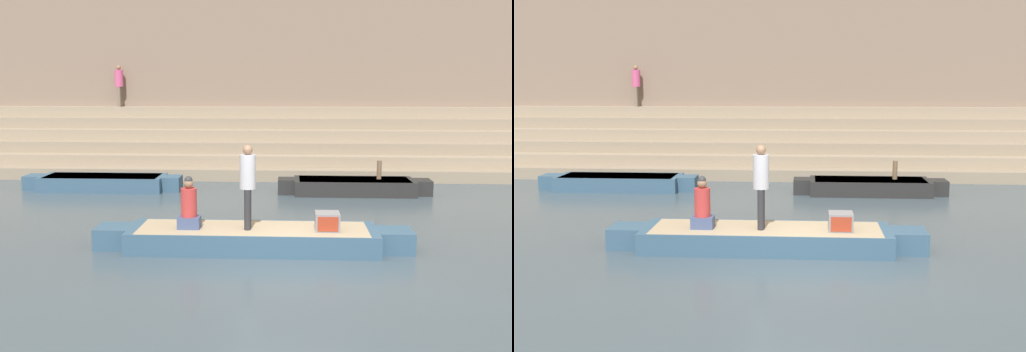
% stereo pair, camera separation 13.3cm
% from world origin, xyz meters
% --- Properties ---
extents(ground_plane, '(120.00, 120.00, 0.00)m').
position_xyz_m(ground_plane, '(0.00, 0.00, 0.00)').
color(ground_plane, '#3D4C56').
extents(ghat_steps, '(36.00, 3.74, 2.42)m').
position_xyz_m(ghat_steps, '(0.00, 12.07, 0.87)').
color(ghat_steps, gray).
rests_on(ghat_steps, ground).
extents(back_wall, '(34.20, 1.28, 6.94)m').
position_xyz_m(back_wall, '(0.00, 14.02, 3.44)').
color(back_wall, '#7F6B5B').
rests_on(back_wall, ground).
extents(rowboat_main, '(6.60, 1.56, 0.45)m').
position_xyz_m(rowboat_main, '(-0.76, 1.50, 0.24)').
color(rowboat_main, '#33516B').
rests_on(rowboat_main, ground).
extents(person_standing, '(0.33, 0.33, 1.74)m').
position_xyz_m(person_standing, '(-0.86, 1.43, 1.46)').
color(person_standing, '#28282D').
rests_on(person_standing, rowboat_main).
extents(person_rowing, '(0.46, 0.36, 1.10)m').
position_xyz_m(person_rowing, '(-2.08, 1.41, 0.90)').
color(person_rowing, '#3D4C75').
rests_on(person_rowing, rowboat_main).
extents(tv_set, '(0.49, 0.49, 0.38)m').
position_xyz_m(tv_set, '(0.77, 1.37, 0.64)').
color(tv_set, slate).
rests_on(tv_set, rowboat_main).
extents(moored_boat_shore, '(5.02, 1.32, 0.46)m').
position_xyz_m(moored_boat_shore, '(-5.95, 7.95, 0.25)').
color(moored_boat_shore, '#33516B').
rests_on(moored_boat_shore, ground).
extents(moored_boat_distant, '(4.68, 1.32, 0.46)m').
position_xyz_m(moored_boat_distant, '(2.00, 7.70, 0.25)').
color(moored_boat_distant, black).
rests_on(moored_boat_distant, ground).
extents(mooring_post, '(0.14, 0.14, 1.04)m').
position_xyz_m(mooring_post, '(2.77, 7.78, 0.52)').
color(mooring_post, brown).
rests_on(mooring_post, ground).
extents(person_on_steps, '(0.33, 0.33, 1.63)m').
position_xyz_m(person_on_steps, '(-6.78, 13.11, 3.36)').
color(person_on_steps, '#756656').
rests_on(person_on_steps, ghat_steps).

